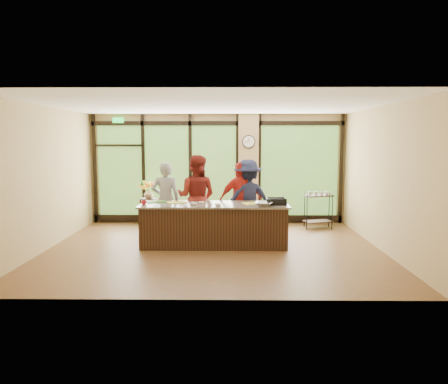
{
  "coord_description": "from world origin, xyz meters",
  "views": [
    {
      "loc": [
        0.34,
        -9.05,
        2.28
      ],
      "look_at": [
        0.21,
        0.4,
        1.16
      ],
      "focal_mm": 35.0,
      "sensor_mm": 36.0,
      "label": 1
    }
  ],
  "objects_px": {
    "roasting_pan": "(276,203)",
    "bar_cart": "(318,206)",
    "island_base": "(214,226)",
    "flower_stand": "(149,213)",
    "cook_right": "(248,199)",
    "cook_left": "(166,200)"
  },
  "relations": [
    {
      "from": "roasting_pan",
      "to": "bar_cart",
      "type": "height_order",
      "value": "roasting_pan"
    },
    {
      "from": "cook_left",
      "to": "bar_cart",
      "type": "relative_size",
      "value": 1.84
    },
    {
      "from": "island_base",
      "to": "roasting_pan",
      "type": "bearing_deg",
      "value": -4.38
    },
    {
      "from": "cook_left",
      "to": "bar_cart",
      "type": "bearing_deg",
      "value": -168.97
    },
    {
      "from": "island_base",
      "to": "cook_right",
      "type": "xyz_separation_m",
      "value": [
        0.76,
        0.84,
        0.48
      ]
    },
    {
      "from": "island_base",
      "to": "bar_cart",
      "type": "bearing_deg",
      "value": 35.81
    },
    {
      "from": "flower_stand",
      "to": "roasting_pan",
      "type": "bearing_deg",
      "value": -27.8
    },
    {
      "from": "island_base",
      "to": "cook_left",
      "type": "height_order",
      "value": "cook_left"
    },
    {
      "from": "roasting_pan",
      "to": "bar_cart",
      "type": "distance_m",
      "value": 2.43
    },
    {
      "from": "roasting_pan",
      "to": "bar_cart",
      "type": "bearing_deg",
      "value": 53.75
    },
    {
      "from": "flower_stand",
      "to": "cook_left",
      "type": "bearing_deg",
      "value": -56.56
    },
    {
      "from": "cook_left",
      "to": "cook_right",
      "type": "relative_size",
      "value": 0.97
    },
    {
      "from": "cook_right",
      "to": "bar_cart",
      "type": "relative_size",
      "value": 1.9
    },
    {
      "from": "island_base",
      "to": "roasting_pan",
      "type": "relative_size",
      "value": 7.49
    },
    {
      "from": "flower_stand",
      "to": "bar_cart",
      "type": "bearing_deg",
      "value": 4.84
    },
    {
      "from": "island_base",
      "to": "cook_left",
      "type": "xyz_separation_m",
      "value": [
        -1.17,
        0.79,
        0.46
      ]
    },
    {
      "from": "cook_right",
      "to": "roasting_pan",
      "type": "height_order",
      "value": "cook_right"
    },
    {
      "from": "cook_right",
      "to": "bar_cart",
      "type": "height_order",
      "value": "cook_right"
    },
    {
      "from": "island_base",
      "to": "flower_stand",
      "type": "relative_size",
      "value": 4.05
    },
    {
      "from": "cook_left",
      "to": "flower_stand",
      "type": "xyz_separation_m",
      "value": [
        -0.63,
        1.24,
        -0.51
      ]
    },
    {
      "from": "cook_left",
      "to": "cook_right",
      "type": "height_order",
      "value": "cook_right"
    },
    {
      "from": "cook_right",
      "to": "bar_cart",
      "type": "distance_m",
      "value": 2.19
    }
  ]
}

